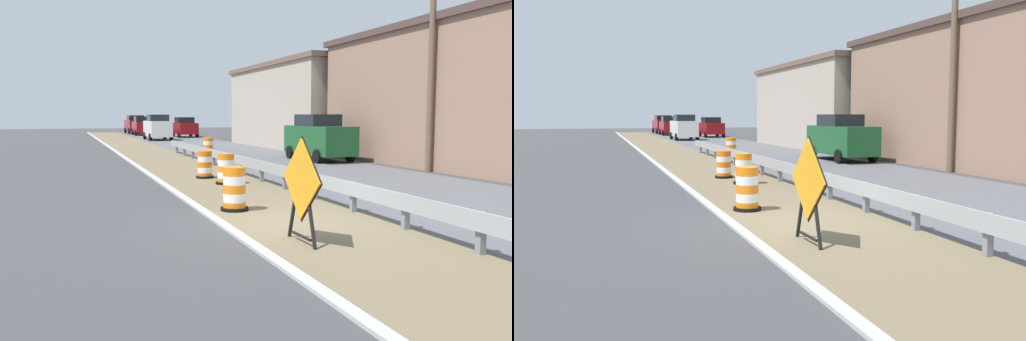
# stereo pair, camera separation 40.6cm
# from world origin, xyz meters

# --- Properties ---
(ground_plane) EXTENTS (160.00, 160.00, 0.00)m
(ground_plane) POSITION_xyz_m (0.00, 0.00, 0.00)
(ground_plane) COLOR #3D3D3F
(median_dirt_strip) EXTENTS (3.32, 120.00, 0.01)m
(median_dirt_strip) POSITION_xyz_m (0.46, 0.00, 0.00)
(median_dirt_strip) COLOR #706047
(median_dirt_strip) RESTS_ON ground
(far_lane_asphalt) EXTENTS (6.65, 120.00, 0.00)m
(far_lane_asphalt) POSITION_xyz_m (5.45, 0.00, 0.00)
(far_lane_asphalt) COLOR #56565B
(far_lane_asphalt) RESTS_ON ground
(curb_near_edge) EXTENTS (0.20, 120.00, 0.11)m
(curb_near_edge) POSITION_xyz_m (-1.30, 0.00, 0.00)
(curb_near_edge) COLOR #ADADA8
(curb_near_edge) RESTS_ON ground
(guardrail_median) EXTENTS (0.18, 46.10, 0.71)m
(guardrail_median) POSITION_xyz_m (1.88, -1.35, 0.52)
(guardrail_median) COLOR #999EA3
(guardrail_median) RESTS_ON ground
(warning_sign_diamond) EXTENTS (0.08, 1.51, 1.88)m
(warning_sign_diamond) POSITION_xyz_m (-0.43, -1.66, 1.03)
(warning_sign_diamond) COLOR black
(warning_sign_diamond) RESTS_ON ground
(traffic_barrel_nearest) EXTENTS (0.66, 0.66, 1.02)m
(traffic_barrel_nearest) POSITION_xyz_m (-0.56, 1.77, 0.46)
(traffic_barrel_nearest) COLOR orange
(traffic_barrel_nearest) RESTS_ON ground
(traffic_barrel_close) EXTENTS (0.67, 0.67, 0.99)m
(traffic_barrel_close) POSITION_xyz_m (0.63, 6.43, 0.44)
(traffic_barrel_close) COLOR orange
(traffic_barrel_close) RESTS_ON ground
(traffic_barrel_mid) EXTENTS (0.63, 0.63, 0.96)m
(traffic_barrel_mid) POSITION_xyz_m (0.41, 8.25, 0.43)
(traffic_barrel_mid) COLOR orange
(traffic_barrel_mid) RESTS_ON ground
(traffic_barrel_far) EXTENTS (0.70, 0.70, 0.98)m
(traffic_barrel_far) POSITION_xyz_m (3.20, 18.36, 0.44)
(traffic_barrel_far) COLOR orange
(traffic_barrel_far) RESTS_ON ground
(car_lead_near_lane) EXTENTS (2.25, 4.67, 2.14)m
(car_lead_near_lane) POSITION_xyz_m (3.93, 54.82, 1.07)
(car_lead_near_lane) COLOR maroon
(car_lead_near_lane) RESTS_ON ground
(car_trailing_near_lane) EXTENTS (2.02, 4.20, 1.97)m
(car_trailing_near_lane) POSITION_xyz_m (7.21, 42.54, 0.99)
(car_trailing_near_lane) COLOR maroon
(car_trailing_near_lane) RESTS_ON ground
(car_lead_far_lane) EXTENTS (2.06, 4.59, 2.23)m
(car_lead_far_lane) POSITION_xyz_m (3.65, 37.41, 1.11)
(car_lead_far_lane) COLOR silver
(car_lead_far_lane) RESTS_ON ground
(car_mid_far_lane) EXTENTS (2.01, 4.62, 2.24)m
(car_mid_far_lane) POSITION_xyz_m (7.56, 13.65, 1.12)
(car_mid_far_lane) COLOR #195128
(car_mid_far_lane) RESTS_ON ground
(car_trailing_far_lane) EXTENTS (2.07, 4.47, 2.03)m
(car_trailing_far_lane) POSITION_xyz_m (3.99, 49.14, 1.01)
(car_trailing_far_lane) COLOR maroon
(car_trailing_far_lane) RESTS_ON ground
(roadside_shop_near) EXTENTS (7.59, 15.20, 6.12)m
(roadside_shop_near) POSITION_xyz_m (13.00, 8.94, 3.07)
(roadside_shop_near) COLOR #93705B
(roadside_shop_near) RESTS_ON ground
(roadside_shop_far) EXTENTS (7.15, 15.21, 5.69)m
(roadside_shop_far) POSITION_xyz_m (12.04, 24.06, 2.85)
(roadside_shop_far) COLOR #AD9E8E
(roadside_shop_far) RESTS_ON ground
(utility_pole_near) EXTENTS (0.24, 1.80, 8.27)m
(utility_pole_near) POSITION_xyz_m (9.15, 7.31, 4.29)
(utility_pole_near) COLOR brown
(utility_pole_near) RESTS_ON ground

